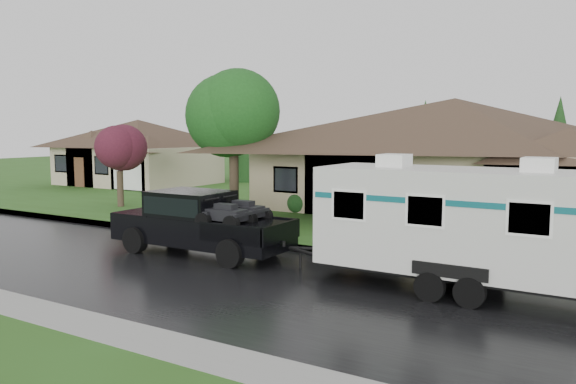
# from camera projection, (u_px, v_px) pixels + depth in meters

# --- Properties ---
(ground) EXTENTS (140.00, 140.00, 0.00)m
(ground) POSITION_uv_depth(u_px,v_px,m) (268.00, 264.00, 17.55)
(ground) COLOR #2C541A
(ground) RESTS_ON ground
(road) EXTENTS (140.00, 8.00, 0.01)m
(road) POSITION_uv_depth(u_px,v_px,m) (230.00, 278.00, 15.84)
(road) COLOR black
(road) RESTS_ON ground
(curb) EXTENTS (140.00, 0.50, 0.15)m
(curb) POSITION_uv_depth(u_px,v_px,m) (304.00, 249.00, 19.46)
(curb) COLOR gray
(curb) RESTS_ON ground
(lawn) EXTENTS (140.00, 26.00, 0.15)m
(lawn) POSITION_uv_depth(u_px,v_px,m) (419.00, 206.00, 30.32)
(lawn) COLOR #2C541A
(lawn) RESTS_ON ground
(house_main) EXTENTS (19.44, 10.80, 6.90)m
(house_main) POSITION_uv_depth(u_px,v_px,m) (459.00, 142.00, 27.77)
(house_main) COLOR tan
(house_main) RESTS_ON lawn
(house_far) EXTENTS (10.80, 8.64, 5.80)m
(house_far) POSITION_uv_depth(u_px,v_px,m) (139.00, 146.00, 41.88)
(house_far) COLOR tan
(house_far) RESTS_ON lawn
(tree_left_green) EXTENTS (4.01, 4.01, 6.63)m
(tree_left_green) POSITION_uv_depth(u_px,v_px,m) (233.00, 117.00, 25.87)
(tree_left_green) COLOR #382B1E
(tree_left_green) RESTS_ON lawn
(tree_red) EXTENTS (2.59, 2.59, 4.28)m
(tree_red) POSITION_uv_depth(u_px,v_px,m) (119.00, 150.00, 29.41)
(tree_red) COLOR #382B1E
(tree_red) RESTS_ON lawn
(shrub_row) EXTENTS (13.60, 1.00, 1.00)m
(shrub_row) POSITION_uv_depth(u_px,v_px,m) (423.00, 211.00, 24.38)
(shrub_row) COLOR #143814
(shrub_row) RESTS_ON lawn
(pickup_truck) EXTENTS (6.37, 2.42, 2.12)m
(pickup_truck) POSITION_uv_depth(u_px,v_px,m) (198.00, 220.00, 18.93)
(pickup_truck) COLOR black
(pickup_truck) RESTS_ON ground
(travel_trailer) EXTENTS (7.85, 2.76, 3.52)m
(travel_trailer) POSITION_uv_depth(u_px,v_px,m) (464.00, 221.00, 14.33)
(travel_trailer) COLOR silver
(travel_trailer) RESTS_ON ground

